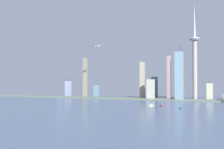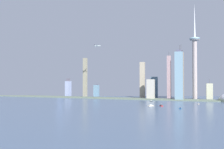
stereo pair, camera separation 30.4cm
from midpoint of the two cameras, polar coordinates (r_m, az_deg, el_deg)
ground_plane at (r=504.30m, az=-20.37°, el=-8.93°), size 6000.00×6000.00×0.00m
waterfront_pier at (r=887.48m, az=-2.54°, el=-5.48°), size 985.41×47.64×3.52m
observation_tower at (r=874.25m, az=18.82°, el=3.78°), size 34.86×34.86×330.36m
skyscraper_0 at (r=875.84m, az=21.89°, el=-3.76°), size 20.15×19.91×70.27m
skyscraper_1 at (r=903.26m, az=7.14°, el=-1.31°), size 17.17×18.22×132.51m
skyscraper_2 at (r=934.66m, az=15.59°, el=0.05°), size 22.25×17.94×196.35m
skyscraper_3 at (r=997.21m, az=-10.25°, el=-3.19°), size 15.07×27.96×72.74m
skyscraper_4 at (r=1083.80m, az=-12.06°, el=-0.70°), size 23.10×12.23×159.65m
skyscraper_5 at (r=975.23m, az=-6.34°, el=-0.66°), size 14.69×12.86×154.05m
skyscraper_6 at (r=884.82m, az=15.90°, el=-0.28°), size 19.18×23.45×191.58m
skyscraper_7 at (r=826.38m, az=15.40°, el=-0.27°), size 26.03×24.28×166.08m
skyscraper_8 at (r=935.93m, az=9.87°, el=-2.94°), size 26.40×12.29×78.74m
skyscraper_9 at (r=998.65m, az=-3.69°, el=-3.74°), size 18.96×20.56×50.24m
skyscraper_10 at (r=851.17m, az=9.07°, el=-3.44°), size 25.41×26.79×69.14m
skyscraper_11 at (r=912.37m, az=13.21°, el=-0.56°), size 13.91×15.20×169.83m
boat_0 at (r=714.31m, az=19.63°, el=-6.49°), size 3.56×6.63×4.02m
boat_1 at (r=770.52m, az=9.18°, el=-6.18°), size 6.95×12.23×7.30m
boat_2 at (r=640.80m, az=11.49°, el=-7.17°), size 10.89×17.11×8.23m
boat_3 at (r=637.60m, az=9.05°, el=-7.21°), size 14.93×17.14×3.88m
boat_4 at (r=593.49m, az=15.72°, el=-7.63°), size 4.13×11.52×3.91m
airplane at (r=856.01m, az=-3.49°, el=6.75°), size 23.43×25.61×7.58m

